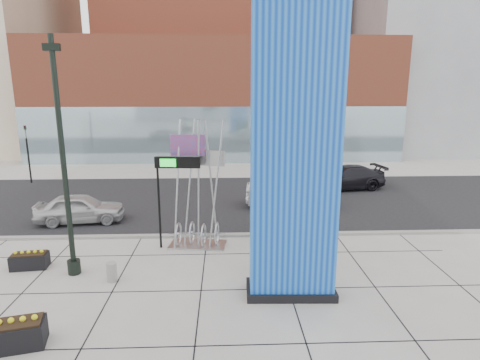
{
  "coord_description": "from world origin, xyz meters",
  "views": [
    {
      "loc": [
        1.84,
        -13.43,
        6.79
      ],
      "look_at": [
        2.44,
        2.0,
        3.14
      ],
      "focal_mm": 30.0,
      "sensor_mm": 36.0,
      "label": 1
    }
  ],
  "objects_px": {
    "overhead_street_sign": "(174,170)",
    "car_silver_mid": "(291,193)",
    "lamp_post": "(66,183)",
    "concrete_bollard": "(112,272)",
    "car_white_west": "(80,209)",
    "blue_pylon": "(295,155)",
    "public_art_sculpture": "(198,214)"
  },
  "relations": [
    {
      "from": "car_white_west",
      "to": "public_art_sculpture",
      "type": "bearing_deg",
      "value": -124.97
    },
    {
      "from": "car_silver_mid",
      "to": "public_art_sculpture",
      "type": "bearing_deg",
      "value": 142.41
    },
    {
      "from": "lamp_post",
      "to": "public_art_sculpture",
      "type": "distance_m",
      "value": 5.48
    },
    {
      "from": "concrete_bollard",
      "to": "car_white_west",
      "type": "bearing_deg",
      "value": 117.06
    },
    {
      "from": "blue_pylon",
      "to": "concrete_bollard",
      "type": "xyz_separation_m",
      "value": [
        -6.2,
        1.14,
        -4.36
      ]
    },
    {
      "from": "blue_pylon",
      "to": "car_white_west",
      "type": "height_order",
      "value": "blue_pylon"
    },
    {
      "from": "car_white_west",
      "to": "car_silver_mid",
      "type": "bearing_deg",
      "value": -85.61
    },
    {
      "from": "lamp_post",
      "to": "car_white_west",
      "type": "height_order",
      "value": "lamp_post"
    },
    {
      "from": "public_art_sculpture",
      "to": "car_silver_mid",
      "type": "xyz_separation_m",
      "value": [
        4.92,
        5.5,
        -0.6
      ]
    },
    {
      "from": "concrete_bollard",
      "to": "car_silver_mid",
      "type": "relative_size",
      "value": 0.14
    },
    {
      "from": "blue_pylon",
      "to": "overhead_street_sign",
      "type": "bearing_deg",
      "value": 137.82
    },
    {
      "from": "blue_pylon",
      "to": "car_silver_mid",
      "type": "xyz_separation_m",
      "value": [
        1.58,
        9.83,
        -3.87
      ]
    },
    {
      "from": "overhead_street_sign",
      "to": "car_white_west",
      "type": "relative_size",
      "value": 0.92
    },
    {
      "from": "overhead_street_sign",
      "to": "car_white_west",
      "type": "xyz_separation_m",
      "value": [
        -5.24,
        3.44,
        -2.67
      ]
    },
    {
      "from": "car_white_west",
      "to": "overhead_street_sign",
      "type": "bearing_deg",
      "value": -130.43
    },
    {
      "from": "lamp_post",
      "to": "car_silver_mid",
      "type": "height_order",
      "value": "lamp_post"
    },
    {
      "from": "lamp_post",
      "to": "car_silver_mid",
      "type": "bearing_deg",
      "value": 40.69
    },
    {
      "from": "blue_pylon",
      "to": "overhead_street_sign",
      "type": "height_order",
      "value": "blue_pylon"
    },
    {
      "from": "car_white_west",
      "to": "blue_pylon",
      "type": "bearing_deg",
      "value": -135.73
    },
    {
      "from": "lamp_post",
      "to": "car_silver_mid",
      "type": "relative_size",
      "value": 1.66
    },
    {
      "from": "public_art_sculpture",
      "to": "car_white_west",
      "type": "bearing_deg",
      "value": 159.73
    },
    {
      "from": "concrete_bollard",
      "to": "car_silver_mid",
      "type": "height_order",
      "value": "car_silver_mid"
    },
    {
      "from": "public_art_sculpture",
      "to": "overhead_street_sign",
      "type": "relative_size",
      "value": 1.39
    },
    {
      "from": "overhead_street_sign",
      "to": "car_silver_mid",
      "type": "relative_size",
      "value": 0.78
    },
    {
      "from": "blue_pylon",
      "to": "lamp_post",
      "type": "xyz_separation_m",
      "value": [
        -7.76,
        1.8,
        -1.26
      ]
    },
    {
      "from": "overhead_street_sign",
      "to": "car_silver_mid",
      "type": "height_order",
      "value": "overhead_street_sign"
    },
    {
      "from": "lamp_post",
      "to": "overhead_street_sign",
      "type": "xyz_separation_m",
      "value": [
        3.51,
        2.34,
        -0.05
      ]
    },
    {
      "from": "public_art_sculpture",
      "to": "car_silver_mid",
      "type": "relative_size",
      "value": 1.08
    },
    {
      "from": "lamp_post",
      "to": "car_white_west",
      "type": "bearing_deg",
      "value": 106.65
    },
    {
      "from": "public_art_sculpture",
      "to": "concrete_bollard",
      "type": "bearing_deg",
      "value": -124.33
    },
    {
      "from": "blue_pylon",
      "to": "car_silver_mid",
      "type": "distance_m",
      "value": 10.68
    },
    {
      "from": "blue_pylon",
      "to": "car_white_west",
      "type": "distance_m",
      "value": 12.77
    }
  ]
}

